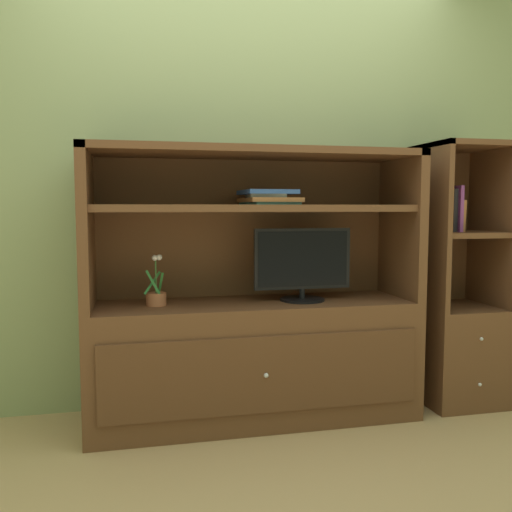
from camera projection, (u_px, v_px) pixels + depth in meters
ground_plane at (272, 449)px, 2.58m from camera, size 8.00×8.00×0.00m
painted_rear_wall at (241, 163)px, 3.18m from camera, size 6.00×0.10×2.80m
media_console at (254, 332)px, 2.93m from camera, size 1.75×0.54×1.44m
tv_monitor at (303, 264)px, 2.93m from camera, size 0.53×0.24×0.39m
potted_plant at (156, 295)px, 2.80m from camera, size 0.12×0.12×0.26m
magazine_stack at (268, 198)px, 2.88m from camera, size 0.29×0.36×0.08m
bookshelf_tall at (456, 316)px, 3.20m from camera, size 0.45×0.47×1.50m
upright_book_row at (447, 211)px, 3.12m from camera, size 0.16×0.18×0.26m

